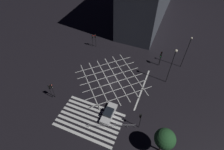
{
  "coord_description": "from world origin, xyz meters",
  "views": [
    {
      "loc": [
        9.73,
        -23.57,
        28.34
      ],
      "look_at": [
        0.0,
        0.0,
        1.36
      ],
      "focal_mm": 28.0,
      "sensor_mm": 36.0,
      "label": 1
    }
  ],
  "objects_px": {
    "traffic_light_ne_cross": "(160,57)",
    "street_lamp_west": "(173,60)",
    "traffic_light_sw_cross": "(50,89)",
    "traffic_light_nw_main": "(93,38)",
    "street_tree_near": "(165,139)",
    "traffic_light_se_main": "(140,118)",
    "street_lamp_east": "(187,49)",
    "traffic_light_ne_main": "(161,56)",
    "traffic_light_sw_main": "(52,88)",
    "traffic_light_nw_cross": "(95,38)",
    "waiting_car": "(109,113)"
  },
  "relations": [
    {
      "from": "traffic_light_ne_main",
      "to": "street_lamp_west",
      "type": "height_order",
      "value": "street_lamp_west"
    },
    {
      "from": "traffic_light_nw_cross",
      "to": "traffic_light_se_main",
      "type": "xyz_separation_m",
      "value": [
        16.88,
        -17.72,
        0.29
      ]
    },
    {
      "from": "traffic_light_ne_cross",
      "to": "traffic_light_sw_main",
      "type": "height_order",
      "value": "traffic_light_sw_main"
    },
    {
      "from": "traffic_light_sw_cross",
      "to": "street_lamp_west",
      "type": "bearing_deg",
      "value": -57.68
    },
    {
      "from": "traffic_light_sw_cross",
      "to": "traffic_light_ne_main",
      "type": "distance_m",
      "value": 24.68
    },
    {
      "from": "traffic_light_sw_cross",
      "to": "traffic_light_se_main",
      "type": "relative_size",
      "value": 0.86
    },
    {
      "from": "traffic_light_sw_main",
      "to": "waiting_car",
      "type": "bearing_deg",
      "value": 1.4
    },
    {
      "from": "traffic_light_sw_main",
      "to": "street_tree_near",
      "type": "xyz_separation_m",
      "value": [
        21.27,
        -2.45,
        1.42
      ]
    },
    {
      "from": "street_lamp_east",
      "to": "waiting_car",
      "type": "distance_m",
      "value": 21.54
    },
    {
      "from": "traffic_light_sw_main",
      "to": "traffic_light_se_main",
      "type": "bearing_deg",
      "value": 0.41
    },
    {
      "from": "traffic_light_ne_main",
      "to": "waiting_car",
      "type": "relative_size",
      "value": 0.89
    },
    {
      "from": "traffic_light_sw_main",
      "to": "traffic_light_ne_main",
      "type": "bearing_deg",
      "value": 45.23
    },
    {
      "from": "traffic_light_nw_main",
      "to": "traffic_light_ne_cross",
      "type": "bearing_deg",
      "value": -2.29
    },
    {
      "from": "traffic_light_nw_main",
      "to": "waiting_car",
      "type": "height_order",
      "value": "traffic_light_nw_main"
    },
    {
      "from": "street_lamp_west",
      "to": "traffic_light_sw_main",
      "type": "bearing_deg",
      "value": -147.43
    },
    {
      "from": "traffic_light_ne_cross",
      "to": "street_lamp_west",
      "type": "height_order",
      "value": "street_lamp_west"
    },
    {
      "from": "street_lamp_west",
      "to": "street_tree_near",
      "type": "distance_m",
      "value": 15.19
    },
    {
      "from": "traffic_light_ne_main",
      "to": "traffic_light_sw_main",
      "type": "height_order",
      "value": "traffic_light_ne_main"
    },
    {
      "from": "traffic_light_sw_main",
      "to": "street_tree_near",
      "type": "distance_m",
      "value": 21.46
    },
    {
      "from": "traffic_light_ne_cross",
      "to": "street_tree_near",
      "type": "relative_size",
      "value": 0.62
    },
    {
      "from": "traffic_light_nw_main",
      "to": "street_lamp_west",
      "type": "xyz_separation_m",
      "value": [
        20.0,
        -5.12,
        3.75
      ]
    },
    {
      "from": "traffic_light_nw_cross",
      "to": "traffic_light_se_main",
      "type": "height_order",
      "value": "traffic_light_se_main"
    },
    {
      "from": "traffic_light_sw_cross",
      "to": "street_lamp_east",
      "type": "height_order",
      "value": "street_lamp_east"
    },
    {
      "from": "traffic_light_nw_cross",
      "to": "street_lamp_east",
      "type": "height_order",
      "value": "street_lamp_east"
    },
    {
      "from": "traffic_light_nw_cross",
      "to": "traffic_light_nw_main",
      "type": "distance_m",
      "value": 0.71
    },
    {
      "from": "traffic_light_nw_cross",
      "to": "street_lamp_west",
      "type": "relative_size",
      "value": 0.43
    },
    {
      "from": "traffic_light_nw_main",
      "to": "traffic_light_sw_cross",
      "type": "bearing_deg",
      "value": -90.13
    },
    {
      "from": "street_lamp_west",
      "to": "waiting_car",
      "type": "height_order",
      "value": "street_lamp_west"
    },
    {
      "from": "traffic_light_nw_cross",
      "to": "street_tree_near",
      "type": "xyz_separation_m",
      "value": [
        21.06,
        -20.29,
        1.58
      ]
    },
    {
      "from": "traffic_light_nw_main",
      "to": "traffic_light_se_main",
      "type": "bearing_deg",
      "value": -44.91
    },
    {
      "from": "traffic_light_ne_main",
      "to": "street_tree_near",
      "type": "distance_m",
      "value": 20.13
    },
    {
      "from": "traffic_light_nw_cross",
      "to": "street_lamp_east",
      "type": "relative_size",
      "value": 0.46
    },
    {
      "from": "traffic_light_sw_cross",
      "to": "street_lamp_west",
      "type": "height_order",
      "value": "street_lamp_west"
    },
    {
      "from": "traffic_light_sw_cross",
      "to": "traffic_light_nw_main",
      "type": "xyz_separation_m",
      "value": [
        0.04,
        17.81,
        0.05
      ]
    },
    {
      "from": "traffic_light_nw_cross",
      "to": "street_tree_near",
      "type": "height_order",
      "value": "street_tree_near"
    },
    {
      "from": "traffic_light_sw_cross",
      "to": "waiting_car",
      "type": "distance_m",
      "value": 12.09
    },
    {
      "from": "traffic_light_ne_cross",
      "to": "street_lamp_west",
      "type": "bearing_deg",
      "value": 30.04
    },
    {
      "from": "traffic_light_se_main",
      "to": "street_lamp_west",
      "type": "xyz_separation_m",
      "value": [
        2.46,
        12.37,
        3.38
      ]
    },
    {
      "from": "traffic_light_ne_main",
      "to": "street_tree_near",
      "type": "bearing_deg",
      "value": 102.17
    },
    {
      "from": "traffic_light_se_main",
      "to": "traffic_light_ne_cross",
      "type": "distance_m",
      "value": 16.8
    },
    {
      "from": "traffic_light_sw_cross",
      "to": "street_tree_near",
      "type": "xyz_separation_m",
      "value": [
        21.77,
        -2.26,
        1.7
      ]
    },
    {
      "from": "traffic_light_se_main",
      "to": "street_lamp_west",
      "type": "bearing_deg",
      "value": -101.24
    },
    {
      "from": "street_tree_near",
      "to": "waiting_car",
      "type": "relative_size",
      "value": 1.3
    },
    {
      "from": "traffic_light_nw_cross",
      "to": "traffic_light_ne_cross",
      "type": "height_order",
      "value": "traffic_light_nw_cross"
    },
    {
      "from": "traffic_light_nw_cross",
      "to": "street_lamp_east",
      "type": "distance_m",
      "value": 21.83
    },
    {
      "from": "traffic_light_se_main",
      "to": "traffic_light_nw_main",
      "type": "bearing_deg",
      "value": -44.91
    },
    {
      "from": "traffic_light_nw_main",
      "to": "street_lamp_east",
      "type": "xyz_separation_m",
      "value": [
        22.33,
        0.94,
        2.62
      ]
    },
    {
      "from": "traffic_light_nw_main",
      "to": "traffic_light_ne_main",
      "type": "bearing_deg",
      "value": -1.43
    },
    {
      "from": "traffic_light_nw_cross",
      "to": "traffic_light_nw_main",
      "type": "relative_size",
      "value": 1.03
    },
    {
      "from": "traffic_light_sw_cross",
      "to": "street_lamp_east",
      "type": "distance_m",
      "value": 29.31
    }
  ]
}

